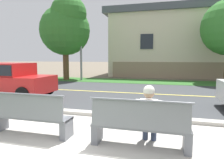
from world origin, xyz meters
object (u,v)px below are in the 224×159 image
at_px(shade_tree_far_left, 66,26).
at_px(bench_right, 139,126).
at_px(bench_left, 29,116).
at_px(seated_person_white, 149,113).
at_px(car_red_far, 5,78).
at_px(streetlamp, 82,23).

bearing_deg(shade_tree_far_left, bench_right, -56.17).
height_order(bench_left, bench_right, same).
height_order(seated_person_white, car_red_far, car_red_far).
bearing_deg(car_red_far, bench_right, -29.04).
height_order(seated_person_white, streetlamp, streetlamp).
relative_size(bench_left, shade_tree_far_left, 0.30).
xyz_separation_m(car_red_far, shade_tree_far_left, (-0.65, 7.09, 3.37)).
bearing_deg(car_red_far, shade_tree_far_left, 95.22).
bearing_deg(streetlamp, car_red_far, -94.89).
relative_size(bench_left, seated_person_white, 1.54).
distance_m(bench_right, shade_tree_far_left, 13.45).
distance_m(car_red_far, streetlamp, 8.08).
relative_size(bench_right, shade_tree_far_left, 0.30).
xyz_separation_m(seated_person_white, streetlamp, (-6.09, 10.68, 3.75)).
xyz_separation_m(bench_right, streetlamp, (-5.92, 10.86, 3.96)).
distance_m(bench_left, seated_person_white, 2.68).
height_order(bench_left, seated_person_white, seated_person_white).
xyz_separation_m(bench_left, seated_person_white, (2.66, 0.17, 0.22)).
height_order(bench_right, car_red_far, car_red_far).
relative_size(bench_left, streetlamp, 0.25).
bearing_deg(seated_person_white, bench_left, -176.31).
relative_size(bench_left, car_red_far, 0.45).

